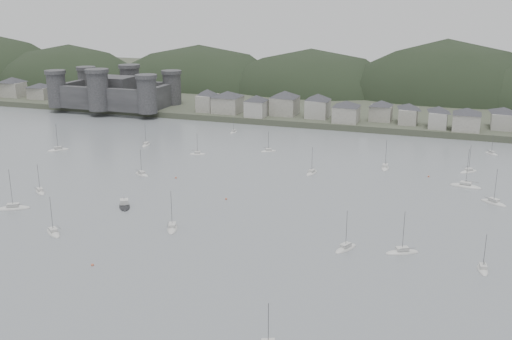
% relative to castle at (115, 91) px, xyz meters
% --- Properties ---
extents(ground, '(900.00, 900.00, 0.00)m').
position_rel_castle_xyz_m(ground, '(120.00, -179.80, -10.96)').
color(ground, slate).
rests_on(ground, ground).
extents(far_shore_land, '(900.00, 250.00, 3.00)m').
position_rel_castle_xyz_m(far_shore_land, '(120.00, 115.20, -9.46)').
color(far_shore_land, '#383D2D').
rests_on(far_shore_land, ground).
extents(forested_ridge, '(851.55, 103.94, 102.57)m').
position_rel_castle_xyz_m(forested_ridge, '(124.83, 89.60, -22.25)').
color(forested_ridge, black).
rests_on(forested_ridge, ground).
extents(castle, '(66.00, 43.00, 20.00)m').
position_rel_castle_xyz_m(castle, '(0.00, 0.00, 0.00)').
color(castle, '#2D2D2F').
rests_on(castle, far_shore_land).
extents(waterfront_town, '(451.48, 28.46, 12.92)m').
position_rel_castle_xyz_m(waterfront_town, '(170.59, 3.54, -2.30)').
color(waterfront_town, gray).
rests_on(waterfront_town, far_shore_land).
extents(sailboat_lead, '(10.70, 5.06, 14.03)m').
position_rel_castle_xyz_m(sailboat_lead, '(186.03, -81.11, -10.80)').
color(sailboat_lead, beige).
rests_on(sailboat_lead, ground).
extents(moored_fleet, '(217.63, 176.48, 13.49)m').
position_rel_castle_xyz_m(moored_fleet, '(102.76, -123.11, -10.79)').
color(moored_fleet, beige).
rests_on(moored_fleet, ground).
extents(motor_launch_far, '(7.57, 9.02, 4.08)m').
position_rel_castle_xyz_m(motor_launch_far, '(88.84, -136.22, -10.68)').
color(motor_launch_far, black).
rests_on(motor_launch_far, ground).
extents(mooring_buoys, '(168.63, 101.87, 0.70)m').
position_rel_castle_xyz_m(mooring_buoys, '(119.82, -124.32, -10.81)').
color(mooring_buoys, '#C25E40').
rests_on(mooring_buoys, ground).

